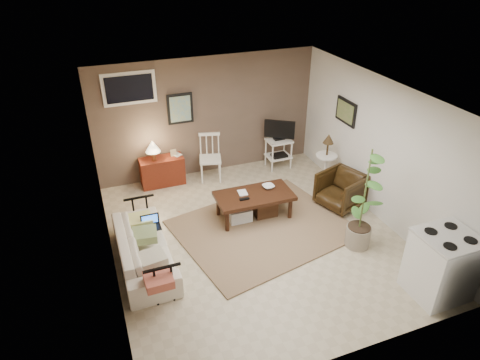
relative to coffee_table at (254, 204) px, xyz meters
name	(u,v)px	position (x,y,z in m)	size (l,w,h in m)	color
floor	(255,237)	(-0.19, -0.54, -0.28)	(5.00, 5.00, 0.00)	#C1B293
art_back	(180,109)	(-0.74, 1.94, 1.17)	(0.50, 0.03, 0.60)	black
art_right	(346,112)	(2.03, 0.51, 1.24)	(0.03, 0.60, 0.45)	black
window	(129,88)	(-1.64, 1.94, 1.67)	(0.96, 0.03, 0.60)	white
rug	(263,228)	(0.02, -0.37, -0.27)	(2.73, 2.18, 0.03)	#967957
coffee_table	(254,204)	(0.00, 0.00, 0.00)	(1.34, 0.72, 0.50)	#351C0E
sofa	(143,244)	(-1.99, -0.54, 0.08)	(1.87, 0.54, 0.73)	silver
sofa_pillows	(148,247)	(-1.95, -0.76, 0.17)	(0.36, 1.77, 0.13)	beige
sofa_end_rails	(151,245)	(-1.88, -0.54, 0.03)	(0.50, 1.86, 0.63)	black
laptop	(151,223)	(-1.81, -0.22, 0.19)	(0.29, 0.21, 0.20)	black
red_console	(161,169)	(-1.25, 1.74, 0.06)	(0.85, 0.38, 0.98)	maroon
spindle_chair	(210,159)	(-0.28, 1.61, 0.16)	(0.52, 0.52, 0.94)	white
tv_stand	(279,143)	(1.22, 1.57, 0.28)	(0.55, 0.41, 1.06)	white
side_table	(327,154)	(1.75, 0.55, 0.40)	(0.41, 0.41, 1.10)	white
armchair	(341,188)	(1.62, -0.21, 0.08)	(0.71, 0.66, 0.73)	#31210D
potted_plant	(364,196)	(1.26, -1.31, 0.64)	(0.43, 0.43, 1.73)	gray
stove	(442,265)	(1.66, -2.59, 0.21)	(0.75, 0.70, 0.98)	white
bowl	(268,183)	(0.32, 0.11, 0.30)	(0.20, 0.05, 0.20)	#351C0E
book_table	(238,189)	(-0.24, 0.11, 0.30)	(0.15, 0.02, 0.21)	#351C0E
book_console	(173,152)	(-0.98, 1.75, 0.38)	(0.15, 0.02, 0.20)	#351C0E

